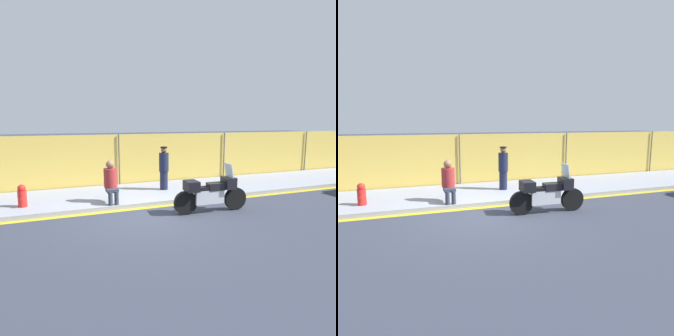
{
  "view_description": "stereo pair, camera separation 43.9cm",
  "coord_description": "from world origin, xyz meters",
  "views": [
    {
      "loc": [
        -2.45,
        -7.85,
        2.7
      ],
      "look_at": [
        1.11,
        1.38,
        1.13
      ],
      "focal_mm": 32.0,
      "sensor_mm": 36.0,
      "label": 1
    },
    {
      "loc": [
        -2.03,
        -8.0,
        2.7
      ],
      "look_at": [
        1.11,
        1.38,
        1.13
      ],
      "focal_mm": 32.0,
      "sensor_mm": 36.0,
      "label": 2
    }
  ],
  "objects": [
    {
      "name": "curb_paint_stripe",
      "position": [
        0.0,
        0.82,
        0.0
      ],
      "size": [
        36.11,
        0.18,
        0.01
      ],
      "color": "gold",
      "rests_on": "ground_plane"
    },
    {
      "name": "sidewalk",
      "position": [
        0.0,
        2.45,
        0.07
      ],
      "size": [
        36.11,
        3.07,
        0.14
      ],
      "color": "#8E93A3",
      "rests_on": "ground_plane"
    },
    {
      "name": "storefront_fence",
      "position": [
        -0.0,
        4.07,
        1.08
      ],
      "size": [
        34.31,
        0.17,
        2.16
      ],
      "color": "gold",
      "rests_on": "ground_plane"
    },
    {
      "name": "person_seated_on_curb",
      "position": [
        -0.82,
        1.38,
        0.87
      ],
      "size": [
        0.42,
        0.7,
        1.33
      ],
      "color": "#2D3342",
      "rests_on": "sidewalk"
    },
    {
      "name": "motorcycle",
      "position": [
        1.83,
        -0.25,
        0.58
      ],
      "size": [
        2.32,
        0.57,
        1.44
      ],
      "rotation": [
        0.0,
        0.0,
        -0.06
      ],
      "color": "black",
      "rests_on": "ground_plane"
    },
    {
      "name": "officer_standing",
      "position": [
        1.36,
        2.47,
        0.97
      ],
      "size": [
        0.36,
        0.36,
        1.61
      ],
      "color": "#191E38",
      "rests_on": "sidewalk"
    },
    {
      "name": "ground_plane",
      "position": [
        0.0,
        0.0,
        0.0
      ],
      "size": [
        120.0,
        120.0,
        0.0
      ],
      "primitive_type": "plane",
      "color": "#333847"
    },
    {
      "name": "fire_hydrant",
      "position": [
        -3.4,
        1.82,
        0.48
      ],
      "size": [
        0.26,
        0.32,
        0.68
      ],
      "color": "red",
      "rests_on": "sidewalk"
    }
  ]
}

